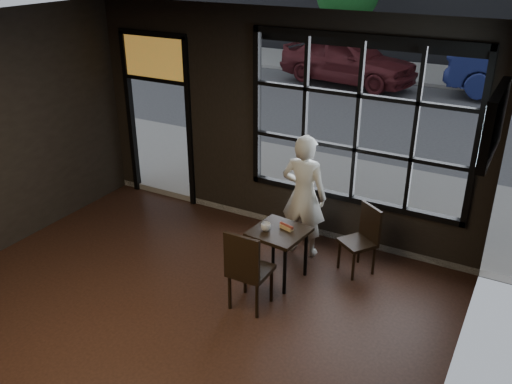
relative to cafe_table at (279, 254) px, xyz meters
The scene contains 14 objects.
floor 2.35m from the cafe_table, 108.24° to the right, with size 6.00×7.00×0.02m, color black.
ceiling 3.69m from the cafe_table, 108.24° to the right, with size 6.00×7.00×0.02m, color black.
wall_right 3.41m from the cafe_table, 44.14° to the right, with size 0.04×7.00×3.20m, color black.
window_frame 2.00m from the cafe_table, 69.93° to the left, with size 3.06×0.12×2.28m, color black.
stained_transom 3.70m from the cafe_table, 155.41° to the left, with size 1.20×0.06×0.70m, color orange.
street_asphalt 21.81m from the cafe_table, 91.91° to the left, with size 60.00×41.00×0.04m, color #545456.
cafe_table is the anchor object (origin of this frame).
chair_near 0.70m from the cafe_table, 92.38° to the right, with size 0.45×0.45×1.04m, color black.
chair_window 1.04m from the cafe_table, 37.62° to the left, with size 0.40×0.40×0.91m, color black.
man 0.90m from the cafe_table, 90.61° to the left, with size 0.63×0.41×1.72m, color silver.
hotdog 0.39m from the cafe_table, 50.40° to the left, with size 0.20×0.08×0.06m, color tan, non-canonical shape.
cup 0.43m from the cafe_table, 151.16° to the right, with size 0.12×0.12×0.10m, color silver.
tv 3.01m from the cafe_table, ahead, with size 0.13×1.14×0.67m, color black.
maroon_car 10.56m from the cafe_table, 105.61° to the left, with size 1.65×4.10×1.40m, color #571C20.
Camera 1 is at (3.33, -3.11, 3.95)m, focal length 38.00 mm.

